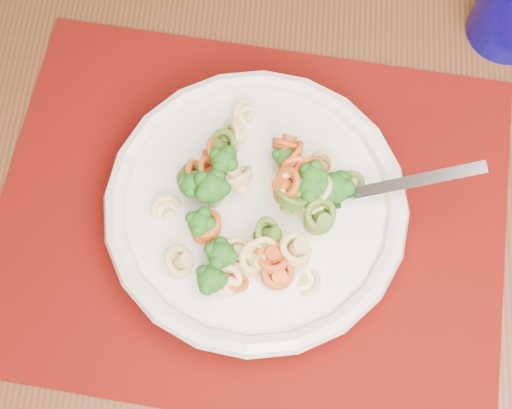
% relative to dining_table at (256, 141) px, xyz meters
% --- Properties ---
extents(dining_table, '(1.42, 1.12, 0.79)m').
position_rel_dining_table_xyz_m(dining_table, '(0.00, 0.00, 0.00)').
color(dining_table, '#582B18').
rests_on(dining_table, ground).
extents(placemat, '(0.53, 0.45, 0.00)m').
position_rel_dining_table_xyz_m(placemat, '(0.05, -0.13, 0.13)').
color(placemat, '#5C0D03').
rests_on(placemat, dining_table).
extents(pasta_bowl, '(0.27, 0.27, 0.05)m').
position_rel_dining_table_xyz_m(pasta_bowl, '(0.05, -0.13, 0.16)').
color(pasta_bowl, beige).
rests_on(pasta_bowl, placemat).
extents(pasta_broccoli_heap, '(0.22, 0.22, 0.06)m').
position_rel_dining_table_xyz_m(pasta_broccoli_heap, '(0.05, -0.13, 0.17)').
color(pasta_broccoli_heap, tan).
rests_on(pasta_broccoli_heap, pasta_bowl).
extents(fork, '(0.17, 0.10, 0.08)m').
position_rel_dining_table_xyz_m(fork, '(0.11, -0.11, 0.17)').
color(fork, silver).
rests_on(fork, pasta_bowl).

